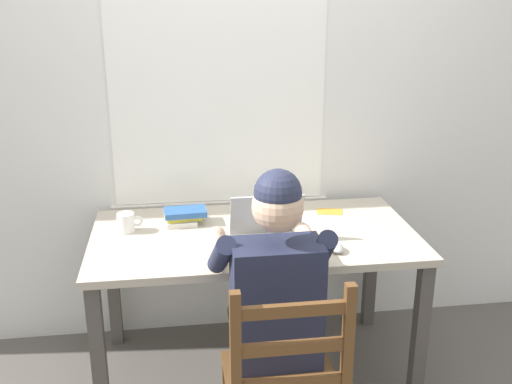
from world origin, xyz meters
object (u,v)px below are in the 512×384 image
at_px(seated_person, 272,295).
at_px(book_stack_main, 183,216).
at_px(coffee_mug_white, 126,222).
at_px(coffee_mug_dark, 252,212).
at_px(desk, 254,251).
at_px(laptop, 270,236).
at_px(landscape_photo_print, 330,212).
at_px(computer_mouse, 336,248).

height_order(seated_person, book_stack_main, seated_person).
distance_m(coffee_mug_white, coffee_mug_dark, 0.60).
height_order(desk, coffee_mug_dark, coffee_mug_dark).
bearing_deg(laptop, seated_person, -97.43).
bearing_deg(desk, landscape_photo_print, 27.79).
distance_m(seated_person, landscape_photo_print, 0.82).
xyz_separation_m(coffee_mug_white, book_stack_main, (0.27, 0.07, -0.01)).
height_order(desk, landscape_photo_print, landscape_photo_print).
distance_m(laptop, landscape_photo_print, 0.55).
bearing_deg(computer_mouse, landscape_photo_print, 78.75).
bearing_deg(coffee_mug_dark, seated_person, -90.44).
distance_m(computer_mouse, book_stack_main, 0.78).
xyz_separation_m(desk, book_stack_main, (-0.32, 0.17, 0.13)).
height_order(desk, coffee_mug_white, coffee_mug_white).
relative_size(desk, coffee_mug_white, 12.78).
distance_m(desk, coffee_mug_white, 0.61).
height_order(coffee_mug_dark, landscape_photo_print, coffee_mug_dark).
xyz_separation_m(laptop, coffee_mug_white, (-0.64, 0.27, -0.01)).
distance_m(desk, book_stack_main, 0.39).
distance_m(computer_mouse, landscape_photo_print, 0.49).
relative_size(desk, seated_person, 1.23).
height_order(seated_person, landscape_photo_print, seated_person).
bearing_deg(laptop, landscape_photo_print, 46.37).
xyz_separation_m(computer_mouse, landscape_photo_print, (0.09, 0.48, -0.02)).
height_order(coffee_mug_dark, book_stack_main, coffee_mug_dark).
xyz_separation_m(desk, landscape_photo_print, (0.42, 0.22, 0.09)).
relative_size(laptop, landscape_photo_print, 2.54).
height_order(laptop, coffee_mug_dark, laptop).
bearing_deg(desk, seated_person, -89.23).
relative_size(seated_person, computer_mouse, 12.35).
height_order(laptop, landscape_photo_print, laptop).
bearing_deg(landscape_photo_print, coffee_mug_dark, -155.61).
height_order(laptop, coffee_mug_white, laptop).
bearing_deg(computer_mouse, seated_person, -145.21).
xyz_separation_m(laptop, landscape_photo_print, (0.38, 0.39, -0.05)).
bearing_deg(landscape_photo_print, desk, -138.82).
distance_m(desk, laptop, 0.23).
bearing_deg(landscape_photo_print, coffee_mug_white, -159.70).
distance_m(coffee_mug_white, book_stack_main, 0.28).
distance_m(desk, computer_mouse, 0.43).
height_order(seated_person, computer_mouse, seated_person).
bearing_deg(seated_person, coffee_mug_dark, 89.56).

